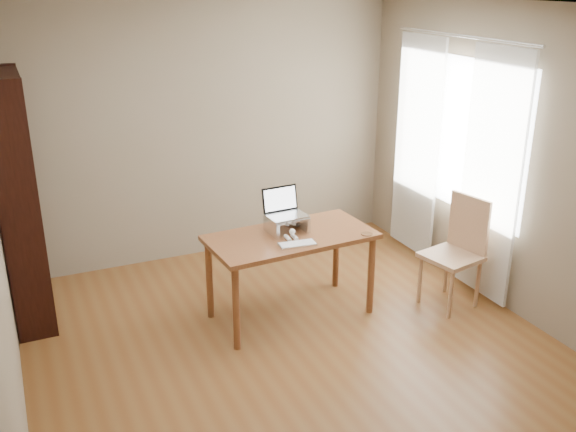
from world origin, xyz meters
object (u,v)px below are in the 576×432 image
Objects in this scene: laptop at (284,208)px; cat at (282,223)px; bookshelf at (19,201)px; chair at (459,248)px; keyboard at (297,244)px; desk at (291,246)px.

laptop is 0.13m from cat.
laptop is (2.03, -0.77, -0.11)m from bookshelf.
cat is 0.50× the size of chair.
bookshelf reaches higher than keyboard.
desk is at bearing 152.06° from chair.
desk is 0.32m from laptop.
bookshelf is 2.30m from keyboard.
laptop reaches higher than cat.
cat is at bearing 101.94° from desk.
keyboard is at bearing -89.44° from cat.
keyboard is at bearing -104.72° from desk.
chair is (1.43, -0.56, -0.40)m from laptop.
bookshelf reaches higher than cat.
cat is (2.00, -0.80, -0.23)m from bookshelf.
desk is at bearing -24.03° from bookshelf.
keyboard is (1.99, -1.13, -0.29)m from bookshelf.
keyboard is at bearing 160.70° from chair.
chair is at bearing -1.26° from keyboard.
keyboard is 0.64× the size of cat.
desk is 0.20m from cat.
keyboard is 0.32× the size of chair.
chair is (3.46, -1.33, -0.51)m from bookshelf.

